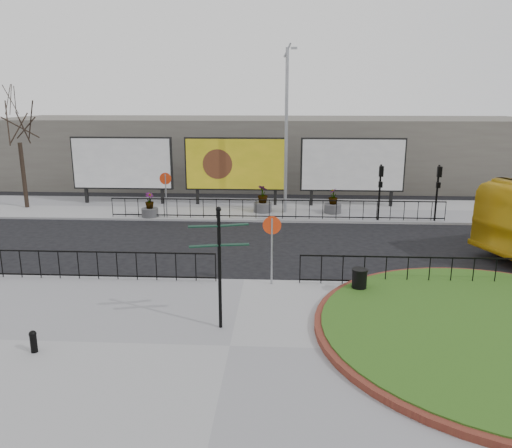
# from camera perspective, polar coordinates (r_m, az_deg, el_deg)

# --- Properties ---
(ground) EXTENTS (90.00, 90.00, 0.00)m
(ground) POSITION_cam_1_polar(r_m,az_deg,el_deg) (18.28, -1.34, -6.69)
(ground) COLOR black
(ground) RESTS_ON ground
(pavement_near) EXTENTS (30.00, 10.00, 0.12)m
(pavement_near) POSITION_cam_1_polar(r_m,az_deg,el_deg) (13.72, -3.01, -13.95)
(pavement_near) COLOR gray
(pavement_near) RESTS_ON ground
(pavement_far) EXTENTS (44.00, 6.00, 0.12)m
(pavement_far) POSITION_cam_1_polar(r_m,az_deg,el_deg) (29.76, 0.44, 1.72)
(pavement_far) COLOR gray
(pavement_far) RESTS_ON ground
(brick_edge) EXTENTS (10.40, 10.40, 0.18)m
(brick_edge) POSITION_cam_1_polar(r_m,az_deg,el_deg) (15.73, 26.32, -11.06)
(brick_edge) COLOR brown
(brick_edge) RESTS_ON pavement_near
(grass_lawn) EXTENTS (10.00, 10.00, 0.22)m
(grass_lawn) POSITION_cam_1_polar(r_m,az_deg,el_deg) (15.72, 26.33, -10.99)
(grass_lawn) COLOR #224312
(grass_lawn) RESTS_ON pavement_near
(railing_near_left) EXTENTS (10.00, 0.10, 1.10)m
(railing_near_left) POSITION_cam_1_polar(r_m,az_deg,el_deg) (19.19, -19.65, -4.41)
(railing_near_left) COLOR black
(railing_near_left) RESTS_ON pavement_near
(railing_near_right) EXTENTS (9.00, 0.10, 1.10)m
(railing_near_right) POSITION_cam_1_polar(r_m,az_deg,el_deg) (18.45, 19.21, -5.11)
(railing_near_right) COLOR black
(railing_near_right) RESTS_ON pavement_near
(railing_far) EXTENTS (18.00, 0.10, 1.10)m
(railing_far) POSITION_cam_1_polar(r_m,az_deg,el_deg) (26.97, 2.29, 1.71)
(railing_far) COLOR black
(railing_far) RESTS_ON pavement_far
(speed_sign_far) EXTENTS (0.64, 0.07, 2.47)m
(speed_sign_far) POSITION_cam_1_polar(r_m,az_deg,el_deg) (27.56, -10.28, 4.41)
(speed_sign_far) COLOR gray
(speed_sign_far) RESTS_ON pavement_far
(speed_sign_near) EXTENTS (0.64, 0.07, 2.47)m
(speed_sign_near) POSITION_cam_1_polar(r_m,az_deg,el_deg) (17.26, 1.83, -1.28)
(speed_sign_near) COLOR gray
(speed_sign_near) RESTS_ON pavement_near
(billboard_left) EXTENTS (6.20, 0.31, 4.10)m
(billboard_left) POSITION_cam_1_polar(r_m,az_deg,el_deg) (31.81, -15.06, 6.69)
(billboard_left) COLOR black
(billboard_left) RESTS_ON pavement_far
(billboard_mid) EXTENTS (6.20, 0.31, 4.10)m
(billboard_mid) POSITION_cam_1_polar(r_m,az_deg,el_deg) (30.38, -2.31, 6.83)
(billboard_mid) COLOR black
(billboard_mid) RESTS_ON pavement_far
(billboard_right) EXTENTS (6.20, 0.31, 4.10)m
(billboard_right) POSITION_cam_1_polar(r_m,az_deg,el_deg) (30.53, 10.97, 6.62)
(billboard_right) COLOR black
(billboard_right) RESTS_ON pavement_far
(lamp_post) EXTENTS (0.74, 0.18, 9.23)m
(lamp_post) POSITION_cam_1_polar(r_m,az_deg,el_deg) (28.07, 3.49, 10.77)
(lamp_post) COLOR gray
(lamp_post) RESTS_ON pavement_far
(signal_pole_a) EXTENTS (0.22, 0.26, 3.00)m
(signal_pole_a) POSITION_cam_1_polar(r_m,az_deg,el_deg) (27.22, 14.02, 4.47)
(signal_pole_a) COLOR black
(signal_pole_a) RESTS_ON pavement_far
(signal_pole_b) EXTENTS (0.22, 0.26, 3.00)m
(signal_pole_b) POSITION_cam_1_polar(r_m,az_deg,el_deg) (27.94, 20.09, 4.27)
(signal_pole_b) COLOR black
(signal_pole_b) RESTS_ON pavement_far
(tree_left) EXTENTS (2.00, 2.00, 7.00)m
(tree_left) POSITION_cam_1_polar(r_m,az_deg,el_deg) (32.52, -25.32, 7.79)
(tree_left) COLOR #2D2119
(tree_left) RESTS_ON pavement_far
(building_backdrop) EXTENTS (40.00, 10.00, 5.00)m
(building_backdrop) POSITION_cam_1_polar(r_m,az_deg,el_deg) (39.25, 1.14, 8.39)
(building_backdrop) COLOR #605D54
(building_backdrop) RESTS_ON ground
(fingerpost_sign) EXTENTS (1.66, 0.61, 3.56)m
(fingerpost_sign) POSITION_cam_1_polar(r_m,az_deg,el_deg) (13.90, -4.21, -3.69)
(fingerpost_sign) COLOR black
(fingerpost_sign) RESTS_ON pavement_near
(bollard) EXTENTS (0.20, 0.20, 0.60)m
(bollard) POSITION_cam_1_polar(r_m,az_deg,el_deg) (14.43, -24.10, -12.04)
(bollard) COLOR black
(bollard) RESTS_ON pavement_near
(litter_bin) EXTENTS (0.53, 0.53, 0.88)m
(litter_bin) POSITION_cam_1_polar(r_m,az_deg,el_deg) (17.16, 11.72, -6.43)
(litter_bin) COLOR black
(litter_bin) RESTS_ON pavement_near
(planter_a) EXTENTS (0.91, 0.91, 1.35)m
(planter_a) POSITION_cam_1_polar(r_m,az_deg,el_deg) (28.12, -12.05, 1.76)
(planter_a) COLOR #4C4C4F
(planter_a) RESTS_ON pavement_far
(planter_b) EXTENTS (1.04, 1.04, 1.56)m
(planter_b) POSITION_cam_1_polar(r_m,az_deg,el_deg) (28.65, 0.77, 2.48)
(planter_b) COLOR #4C4C4F
(planter_b) RESTS_ON pavement_far
(planter_c) EXTENTS (0.97, 0.97, 1.43)m
(planter_c) POSITION_cam_1_polar(r_m,az_deg,el_deg) (28.78, 8.77, 2.25)
(planter_c) COLOR #4C4C4F
(planter_c) RESTS_ON pavement_far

